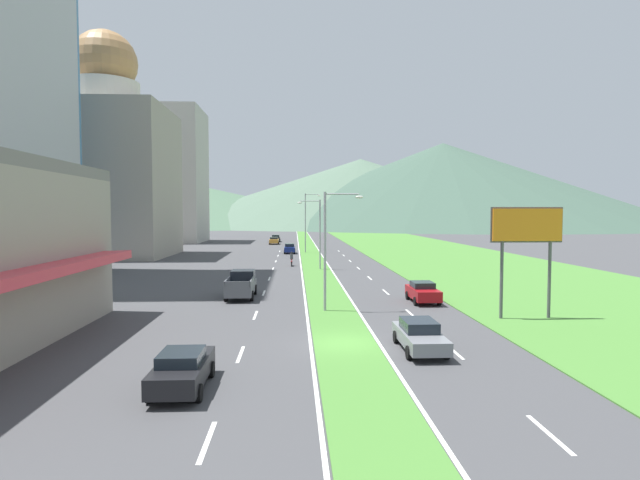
{
  "coord_description": "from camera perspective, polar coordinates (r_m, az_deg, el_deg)",
  "views": [
    {
      "loc": [
        -2.55,
        -25.49,
        6.66
      ],
      "look_at": [
        0.99,
        45.15,
        2.87
      ],
      "focal_mm": 28.74,
      "sensor_mm": 36.0,
      "label": 1
    }
  ],
  "objects": [
    {
      "name": "ground_plane",
      "position": [
        26.47,
        2.81,
        -11.52
      ],
      "size": [
        600.0,
        600.0,
        0.0
      ],
      "primitive_type": "plane",
      "color": "#424244"
    },
    {
      "name": "grass_median",
      "position": [
        85.79,
        -1.15,
        -1.37
      ],
      "size": [
        3.2,
        240.0,
        0.06
      ],
      "primitive_type": "cube",
      "color": "#477F33",
      "rests_on": "ground_plane"
    },
    {
      "name": "grass_verge_right",
      "position": [
        88.82,
        12.26,
        -1.29
      ],
      "size": [
        24.0,
        240.0,
        0.06
      ],
      "primitive_type": "cube",
      "color": "#477F33",
      "rests_on": "ground_plane"
    },
    {
      "name": "lane_dash_left_1",
      "position": [
        16.33,
        -12.44,
        -21.07
      ],
      "size": [
        0.16,
        2.8,
        0.01
      ],
      "primitive_type": "cube",
      "color": "silver",
      "rests_on": "ground_plane"
    },
    {
      "name": "lane_dash_left_2",
      "position": [
        24.93,
        -8.84,
        -12.46
      ],
      "size": [
        0.16,
        2.8,
        0.01
      ],
      "primitive_type": "cube",
      "color": "silver",
      "rests_on": "ground_plane"
    },
    {
      "name": "lane_dash_left_3",
      "position": [
        33.85,
        -7.21,
        -8.3
      ],
      "size": [
        0.16,
        2.8,
        0.01
      ],
      "primitive_type": "cube",
      "color": "silver",
      "rests_on": "ground_plane"
    },
    {
      "name": "lane_dash_left_4",
      "position": [
        42.89,
        -6.27,
        -5.88
      ],
      "size": [
        0.16,
        2.8,
        0.01
      ],
      "primitive_type": "cube",
      "color": "silver",
      "rests_on": "ground_plane"
    },
    {
      "name": "lane_dash_left_5",
      "position": [
        51.98,
        -5.67,
        -4.31
      ],
      "size": [
        0.16,
        2.8,
        0.01
      ],
      "primitive_type": "cube",
      "color": "silver",
      "rests_on": "ground_plane"
    },
    {
      "name": "lane_dash_left_6",
      "position": [
        61.1,
        -5.25,
        -3.2
      ],
      "size": [
        0.16,
        2.8,
        0.01
      ],
      "primitive_type": "cube",
      "color": "silver",
      "rests_on": "ground_plane"
    },
    {
      "name": "lane_dash_left_7",
      "position": [
        70.25,
        -4.94,
        -2.38
      ],
      "size": [
        0.16,
        2.8,
        0.01
      ],
      "primitive_type": "cube",
      "color": "silver",
      "rests_on": "ground_plane"
    },
    {
      "name": "lane_dash_left_8",
      "position": [
        79.41,
        -4.7,
        -1.75
      ],
      "size": [
        0.16,
        2.8,
        0.01
      ],
      "primitive_type": "cube",
      "color": "silver",
      "rests_on": "ground_plane"
    },
    {
      "name": "lane_dash_left_9",
      "position": [
        88.57,
        -4.51,
        -1.25
      ],
      "size": [
        0.16,
        2.8,
        0.01
      ],
      "primitive_type": "cube",
      "color": "silver",
      "rests_on": "ground_plane"
    },
    {
      "name": "lane_dash_right_1",
      "position": [
        17.85,
        24.16,
        -19.11
      ],
      "size": [
        0.16,
        2.8,
        0.01
      ],
      "primitive_type": "cube",
      "color": "silver",
      "rests_on": "ground_plane"
    },
    {
      "name": "lane_dash_right_2",
      "position": [
        25.95,
        14.7,
        -11.9
      ],
      "size": [
        0.16,
        2.8,
        0.01
      ],
      "primitive_type": "cube",
      "color": "silver",
      "rests_on": "ground_plane"
    },
    {
      "name": "lane_dash_right_3",
      "position": [
        34.61,
        10.06,
        -8.07
      ],
      "size": [
        0.16,
        2.8,
        0.01
      ],
      "primitive_type": "cube",
      "color": "silver",
      "rests_on": "ground_plane"
    },
    {
      "name": "lane_dash_right_4",
      "position": [
        43.49,
        7.34,
        -5.76
      ],
      "size": [
        0.16,
        2.8,
        0.01
      ],
      "primitive_type": "cube",
      "color": "silver",
      "rests_on": "ground_plane"
    },
    {
      "name": "lane_dash_right_5",
      "position": [
        52.48,
        5.56,
        -4.24
      ],
      "size": [
        0.16,
        2.8,
        0.01
      ],
      "primitive_type": "cube",
      "color": "silver",
      "rests_on": "ground_plane"
    },
    {
      "name": "lane_dash_right_6",
      "position": [
        61.53,
        4.3,
        -3.15
      ],
      "size": [
        0.16,
        2.8,
        0.01
      ],
      "primitive_type": "cube",
      "color": "silver",
      "rests_on": "ground_plane"
    },
    {
      "name": "lane_dash_right_7",
      "position": [
        70.62,
        3.37,
        -2.35
      ],
      "size": [
        0.16,
        2.8,
        0.01
      ],
      "primitive_type": "cube",
      "color": "silver",
      "rests_on": "ground_plane"
    },
    {
      "name": "lane_dash_right_8",
      "position": [
        79.73,
        2.65,
        -1.73
      ],
      "size": [
        0.16,
        2.8,
        0.01
      ],
      "primitive_type": "cube",
      "color": "silver",
      "rests_on": "ground_plane"
    },
    {
      "name": "lane_dash_right_9",
      "position": [
        88.87,
        2.08,
        -1.23
      ],
      "size": [
        0.16,
        2.8,
        0.01
      ],
      "primitive_type": "cube",
      "color": "silver",
      "rests_on": "ground_plane"
    },
    {
      "name": "edge_line_median_left",
      "position": [
        85.76,
        -2.32,
        -1.39
      ],
      "size": [
        0.16,
        240.0,
        0.01
      ],
      "primitive_type": "cube",
      "color": "silver",
      "rests_on": "ground_plane"
    },
    {
      "name": "edge_line_median_right",
      "position": [
        85.86,
        0.01,
        -1.38
      ],
      "size": [
        0.16,
        240.0,
        0.01
      ],
      "primitive_type": "cube",
      "color": "silver",
      "rests_on": "ground_plane"
    },
    {
      "name": "domed_building",
      "position": [
        84.55,
        -22.64,
        7.47
      ],
      "size": [
        18.51,
        18.51,
        33.84
      ],
      "color": "#9E9384",
      "rests_on": "ground_plane"
    },
    {
      "name": "midrise_colored",
      "position": [
        121.51,
        -16.79,
        6.84
      ],
      "size": [
        16.61,
        16.61,
        29.85
      ],
      "primitive_type": "cube",
      "color": "#B7B2A8",
      "rests_on": "ground_plane"
    },
    {
      "name": "hill_far_left",
      "position": [
        291.12,
        -13.78,
        3.83
      ],
      "size": [
        201.48,
        201.48,
        21.94
      ],
      "primitive_type": "cone",
      "color": "#47664C",
      "rests_on": "ground_plane"
    },
    {
      "name": "hill_far_center",
      "position": [
        285.51,
        4.55,
        5.36
      ],
      "size": [
        220.27,
        220.27,
        36.23
      ],
      "primitive_type": "cone",
      "color": "#516B56",
      "rests_on": "ground_plane"
    },
    {
      "name": "hill_far_right",
      "position": [
        272.18,
        13.47,
        6.03
      ],
      "size": [
        220.17,
        220.17,
        42.27
      ],
      "primitive_type": "cone",
      "color": "#3D5647",
      "rests_on": "ground_plane"
    },
    {
      "name": "street_lamp_near",
      "position": [
        34.31,
        1.08,
        -0.25
      ],
      "size": [
        2.67,
        0.28,
        8.06
      ],
      "color": "#99999E",
      "rests_on": "ground_plane"
    },
    {
      "name": "street_lamp_mid",
      "position": [
        59.58,
        -0.3,
        1.21
      ],
      "size": [
        2.73,
        0.28,
        8.16
      ],
      "color": "#99999E",
      "rests_on": "ground_plane"
    },
    {
      "name": "street_lamp_far",
      "position": [
        84.82,
        -1.47,
        2.34
      ],
      "size": [
        2.63,
        0.36,
        9.82
      ],
      "color": "#99999E",
      "rests_on": "ground_plane"
    },
    {
      "name": "billboard_roadside",
      "position": [
        34.23,
        22.04,
        0.71
      ],
      "size": [
        4.56,
        0.28,
        7.01
      ],
      "color": "#4C4C51",
      "rests_on": "ground_plane"
    },
    {
      "name": "car_0",
      "position": [
        38.93,
        11.38,
        -5.68
      ],
      "size": [
        1.93,
        4.2,
        1.52
      ],
      "rotation": [
        0.0,
        0.0,
        -1.57
      ],
      "color": "maroon",
      "rests_on": "ground_plane"
    },
    {
      "name": "car_1",
      "position": [
        20.55,
        -15.08,
        -13.7
      ],
      "size": [
        1.92,
        4.41,
        1.49
      ],
      "rotation": [
        0.0,
        0.0,
        1.57
      ],
      "color": "black",
      "rests_on": "ground_plane"
    },
    {
      "name": "car_2",
      "position": [
        25.6,
        11.03,
        -10.36
      ],
      "size": [
        1.94,
        4.78,
        1.46
      ],
      "rotation": [
        0.0,
        0.0,
        -1.57
      ],
      "color": "slate",
      "rests_on": "ground_plane"
    },
    {
      "name": "car_3",
      "position": [
        83.64,
        -3.4,
        -0.95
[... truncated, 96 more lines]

